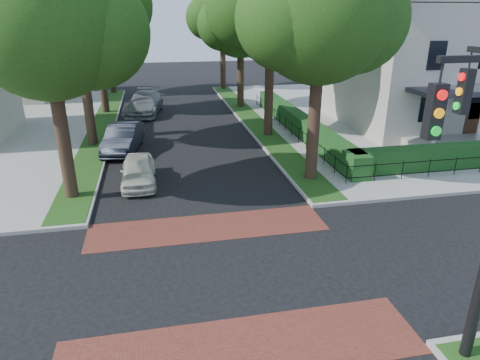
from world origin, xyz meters
name	(u,v)px	position (x,y,z in m)	size (l,w,h in m)	color
ground	(221,275)	(0.00, 0.00, 0.00)	(120.00, 120.00, 0.00)	black
sidewalk_ne	(424,113)	(19.50, 19.00, 0.07)	(30.00, 30.00, 0.15)	gray
crosswalk_far	(208,227)	(0.00, 3.20, 0.01)	(9.00, 2.20, 0.01)	maroon
crosswalk_near	(242,348)	(0.00, -3.20, 0.01)	(9.00, 2.20, 0.01)	maroon
grass_strip_ne	(252,120)	(5.40, 19.10, 0.16)	(1.60, 29.80, 0.02)	#194814
grass_strip_nw	(101,127)	(-5.40, 19.10, 0.16)	(1.60, 29.80, 0.02)	#194814
tree_right_near	(321,13)	(5.60, 7.24, 7.63)	(7.75, 6.67, 10.66)	black
tree_right_mid	(272,5)	(5.61, 15.25, 7.99)	(8.25, 7.09, 11.22)	black
tree_right_far	(241,21)	(5.60, 24.22, 6.91)	(7.25, 6.23, 9.74)	black
tree_right_back	(223,15)	(5.60, 33.23, 7.27)	(7.50, 6.45, 10.20)	black
tree_left_near	(49,23)	(-5.40, 7.23, 7.27)	(7.50, 6.45, 10.20)	black
tree_left_far	(97,19)	(-5.40, 24.22, 7.12)	(7.00, 6.02, 9.86)	black
tree_left_back	(107,14)	(-5.40, 33.24, 7.41)	(7.75, 6.66, 10.44)	black
hedge_main_road	(300,124)	(7.70, 15.00, 0.75)	(1.00, 18.00, 1.20)	#184719
fence_main_road	(289,126)	(6.90, 15.00, 0.60)	(0.06, 18.00, 0.90)	black
house_victorian	(438,37)	(17.51, 15.92, 6.02)	(13.00, 13.05, 12.48)	#BDB6AA
parked_car_front	(138,171)	(-2.64, 8.25, 0.67)	(1.58, 3.93, 1.34)	silver
parked_car_middle	(123,138)	(-3.60, 13.68, 0.79)	(1.67, 4.79, 1.58)	black
parked_car_rear	(145,103)	(-2.43, 23.35, 0.85)	(2.39, 5.88, 1.71)	gray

